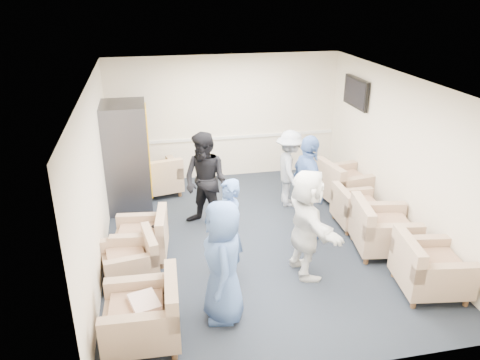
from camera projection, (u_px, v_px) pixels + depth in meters
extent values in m
plane|color=black|center=(256.00, 240.00, 7.99)|extent=(6.00, 6.00, 0.00)
plane|color=white|center=(259.00, 82.00, 6.94)|extent=(6.00, 6.00, 0.00)
cube|color=beige|center=(225.00, 118.00, 10.18)|extent=(5.00, 0.02, 2.70)
cube|color=beige|center=(327.00, 271.00, 4.76)|extent=(5.00, 0.02, 2.70)
cube|color=beige|center=(96.00, 179.00, 7.00)|extent=(0.02, 6.00, 2.70)
cube|color=beige|center=(401.00, 156.00, 7.93)|extent=(0.02, 6.00, 2.70)
cube|color=silver|center=(226.00, 138.00, 10.33)|extent=(4.98, 0.04, 0.06)
cube|color=black|center=(356.00, 93.00, 9.27)|extent=(0.07, 1.00, 0.58)
cube|color=black|center=(355.00, 93.00, 9.27)|extent=(0.01, 0.92, 0.50)
cube|color=#4C4C54|center=(357.00, 100.00, 9.34)|extent=(0.04, 0.10, 0.25)
cube|color=#9F8066|center=(142.00, 322.00, 5.65)|extent=(0.94, 0.94, 0.30)
cube|color=#926B51|center=(141.00, 309.00, 5.57)|extent=(0.65, 0.61, 0.11)
cube|color=#9F8066|center=(172.00, 294.00, 5.56)|extent=(0.19, 0.91, 0.42)
cube|color=#9F8066|center=(130.00, 265.00, 6.86)|extent=(0.86, 0.86, 0.25)
cube|color=#926B51|center=(129.00, 256.00, 6.80)|extent=(0.59, 0.56, 0.09)
cube|color=#9F8066|center=(150.00, 244.00, 6.85)|extent=(0.24, 0.76, 0.35)
cube|color=#9F8066|center=(141.00, 244.00, 7.40)|extent=(0.91, 0.91, 0.27)
cube|color=#926B51|center=(140.00, 233.00, 7.33)|extent=(0.63, 0.59, 0.10)
cube|color=#9F8066|center=(162.00, 224.00, 7.30)|extent=(0.23, 0.83, 0.39)
cube|color=#9F8066|center=(430.00, 274.00, 6.58)|extent=(1.02, 1.02, 0.30)
cube|color=#926B51|center=(433.00, 262.00, 6.51)|extent=(0.70, 0.67, 0.11)
cube|color=#9F8066|center=(408.00, 253.00, 6.43)|extent=(0.28, 0.91, 0.42)
cube|color=#9F8066|center=(384.00, 235.00, 7.58)|extent=(1.06, 1.06, 0.30)
cube|color=#926B51|center=(385.00, 224.00, 7.50)|extent=(0.73, 0.69, 0.11)
cube|color=#9F8066|center=(362.00, 215.00, 7.42)|extent=(0.30, 0.94, 0.44)
cube|color=#9F8066|center=(358.00, 213.00, 8.41)|extent=(0.80, 0.80, 0.26)
cube|color=#926B51|center=(359.00, 204.00, 8.34)|extent=(0.55, 0.52, 0.09)
cube|color=#9F8066|center=(342.00, 199.00, 8.23)|extent=(0.15, 0.78, 0.37)
cube|color=#9F8066|center=(345.00, 189.00, 9.30)|extent=(1.06, 1.06, 0.30)
cube|color=#926B51|center=(346.00, 179.00, 9.22)|extent=(0.73, 0.69, 0.11)
cube|color=#9F8066|center=(330.00, 174.00, 9.03)|extent=(0.31, 0.93, 0.43)
cube|color=#9F8066|center=(158.00, 181.00, 9.70)|extent=(1.04, 1.04, 0.29)
cube|color=#926B51|center=(157.00, 172.00, 9.63)|extent=(0.68, 0.71, 0.10)
cube|color=#9F8066|center=(161.00, 171.00, 9.26)|extent=(0.89, 0.32, 0.41)
cube|color=#4C4C54|center=(127.00, 157.00, 8.83)|extent=(0.81, 0.97, 2.05)
cube|color=orange|center=(149.00, 150.00, 8.87)|extent=(0.02, 0.83, 1.64)
cube|color=black|center=(152.00, 191.00, 9.20)|extent=(0.02, 0.49, 0.13)
cube|color=black|center=(156.00, 241.00, 7.55)|extent=(0.30, 0.21, 0.42)
sphere|color=black|center=(155.00, 231.00, 7.47)|extent=(0.21, 0.21, 0.21)
cube|color=silver|center=(145.00, 304.00, 5.55)|extent=(0.41, 0.48, 0.12)
imported|color=#42619E|center=(223.00, 262.00, 5.85)|extent=(0.60, 0.86, 1.66)
imported|color=#42619E|center=(229.00, 230.00, 6.75)|extent=(0.49, 0.63, 1.54)
imported|color=black|center=(205.00, 182.00, 8.12)|extent=(1.07, 1.06, 1.75)
imported|color=beige|center=(290.00, 169.00, 8.99)|extent=(0.64, 1.02, 1.51)
imported|color=#42619E|center=(308.00, 188.00, 7.77)|extent=(0.50, 1.09, 1.82)
imported|color=white|center=(307.00, 223.00, 6.79)|extent=(0.57, 1.57, 1.67)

